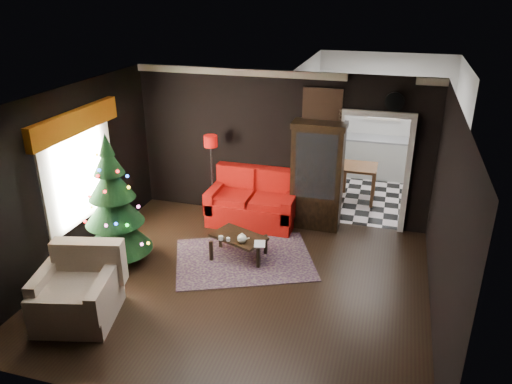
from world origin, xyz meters
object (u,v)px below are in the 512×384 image
(curio_cabinet, at_px, (317,178))
(floor_lamp, at_px, (212,176))
(christmas_tree, at_px, (113,202))
(coffee_table, at_px, (239,246))
(wall_clock, at_px, (395,102))
(teapot, at_px, (242,238))
(kitchen_table, at_px, (358,183))
(loveseat, at_px, (253,199))
(armchair, at_px, (76,289))

(curio_cabinet, distance_m, floor_lamp, 1.98)
(floor_lamp, distance_m, christmas_tree, 2.20)
(floor_lamp, distance_m, coffee_table, 1.78)
(coffee_table, xyz_separation_m, wall_clock, (2.20, 1.69, 2.17))
(teapot, distance_m, kitchen_table, 3.50)
(coffee_table, bearing_deg, kitchen_table, 60.66)
(loveseat, height_order, christmas_tree, christmas_tree)
(loveseat, relative_size, teapot, 9.96)
(christmas_tree, bearing_deg, loveseat, 48.88)
(floor_lamp, bearing_deg, kitchen_table, 31.11)
(curio_cabinet, bearing_deg, christmas_tree, -142.78)
(floor_lamp, height_order, coffee_table, floor_lamp)
(loveseat, xyz_separation_m, teapot, (0.27, -1.50, -0.02))
(curio_cabinet, height_order, armchair, curio_cabinet)
(curio_cabinet, height_order, wall_clock, wall_clock)
(floor_lamp, height_order, teapot, floor_lamp)
(curio_cabinet, relative_size, coffee_table, 2.19)
(loveseat, relative_size, floor_lamp, 1.06)
(curio_cabinet, bearing_deg, teapot, -117.11)
(floor_lamp, bearing_deg, armchair, -99.96)
(loveseat, xyz_separation_m, armchair, (-1.43, -3.42, -0.04))
(floor_lamp, distance_m, armchair, 3.56)
(curio_cabinet, xyz_separation_m, armchair, (-2.58, -3.64, -0.49))
(curio_cabinet, distance_m, teapot, 1.99)
(wall_clock, bearing_deg, teapot, -137.59)
(christmas_tree, relative_size, kitchen_table, 2.79)
(curio_cabinet, height_order, christmas_tree, christmas_tree)
(curio_cabinet, bearing_deg, coffee_table, -123.57)
(christmas_tree, bearing_deg, curio_cabinet, 37.22)
(loveseat, bearing_deg, curio_cabinet, 10.83)
(loveseat, distance_m, floor_lamp, 0.89)
(christmas_tree, bearing_deg, floor_lamp, 66.54)
(christmas_tree, distance_m, teapot, 2.09)
(wall_clock, distance_m, kitchen_table, 2.43)
(armchair, relative_size, kitchen_table, 1.40)
(loveseat, xyz_separation_m, christmas_tree, (-1.69, -1.94, 0.55))
(floor_lamp, bearing_deg, wall_clock, 5.97)
(curio_cabinet, distance_m, wall_clock, 1.88)
(loveseat, relative_size, curio_cabinet, 0.89)
(curio_cabinet, distance_m, armchair, 4.49)
(wall_clock, xyz_separation_m, kitchen_table, (-0.55, 1.25, -2.00))
(floor_lamp, bearing_deg, loveseat, -4.75)
(christmas_tree, distance_m, armchair, 1.61)
(armchair, bearing_deg, loveseat, 53.69)
(wall_clock, bearing_deg, armchair, -134.74)
(curio_cabinet, relative_size, wall_clock, 5.94)
(curio_cabinet, relative_size, christmas_tree, 0.91)
(floor_lamp, relative_size, coffee_table, 1.84)
(coffee_table, relative_size, teapot, 5.08)
(loveseat, xyz_separation_m, coffee_table, (0.15, -1.29, -0.29))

